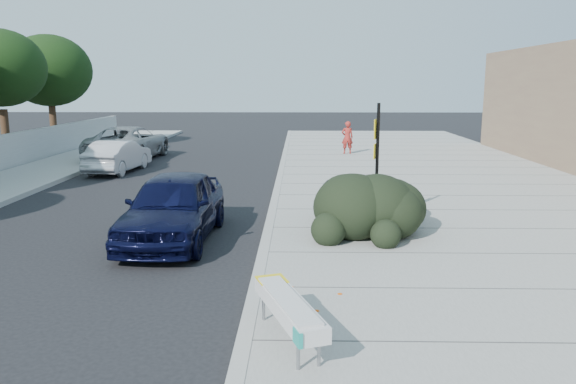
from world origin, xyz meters
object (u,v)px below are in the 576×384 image
Objects in this scene: pedestrian at (347,137)px; sign_post at (377,157)px; bench at (289,307)px; sedan_navy at (173,207)px; wagon_silver at (118,156)px; suv_silver at (129,143)px; bike_rack at (326,197)px.

sign_post is at bearing 82.75° from pedestrian.
bench is 0.69× the size of sign_post.
pedestrian is at bearing 63.66° from bench.
sedan_navy reaches higher than bench.
sign_post is at bearing 53.42° from bench.
sedan_navy reaches higher than wagon_silver.
sign_post reaches higher than suv_silver.
sedan_navy is 14.76m from suv_silver.
bike_rack is at bearing 63.90° from bench.
sign_post reaches higher than wagon_silver.
suv_silver is at bearing 146.52° from sign_post.
suv_silver is 3.59× the size of pedestrian.
sign_post is 16.19m from suv_silver.
sedan_navy is 0.80× the size of suv_silver.
suv_silver reaches higher than wagon_silver.
pedestrian is at bearing 95.01° from bike_rack.
pedestrian is at bearing -170.29° from suv_silver.
pedestrian is (0.47, 13.99, -0.85)m from sign_post.
pedestrian is at bearing 72.48° from sedan_navy.
sign_post is at bearing -8.02° from bike_rack.
sedan_navy is at bearing 97.25° from bench.
sign_post is 12.87m from wagon_silver.
wagon_silver is at bearing 22.27° from pedestrian.
bench is 20.60m from pedestrian.
bike_rack is 11.68m from wagon_silver.
wagon_silver is 2.48× the size of pedestrian.
sign_post reaches higher than bench.
sedan_navy is 15.91m from pedestrian.
sedan_navy is at bearing 119.67° from wagon_silver.
bench is at bearing -88.39° from sign_post.
bench is 20.79m from suv_silver.
bench is 2.13× the size of bike_rack.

